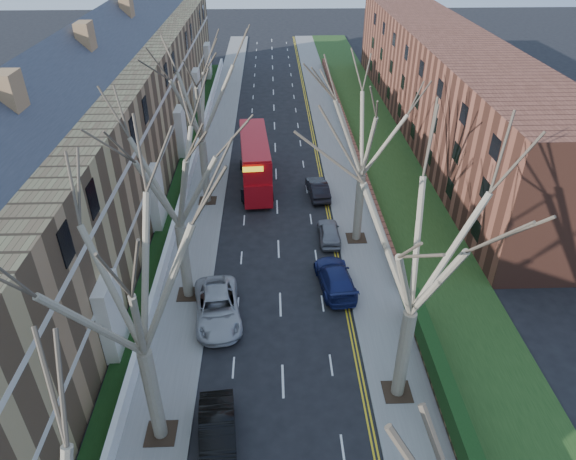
{
  "coord_description": "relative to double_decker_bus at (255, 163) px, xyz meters",
  "views": [
    {
      "loc": [
        -0.35,
        -9.08,
        20.77
      ],
      "look_at": [
        0.62,
        19.44,
        2.57
      ],
      "focal_mm": 32.0,
      "sensor_mm": 36.0,
      "label": 1
    }
  ],
  "objects": [
    {
      "name": "double_decker_bus",
      "position": [
        0.0,
        0.0,
        0.0
      ],
      "size": [
        3.08,
        10.05,
        4.19
      ],
      "rotation": [
        0.0,
        0.0,
        3.21
      ],
      "color": "#A80C13",
      "rests_on": "ground"
    },
    {
      "name": "tree_right_far",
      "position": [
        7.5,
        -9.05,
        7.19
      ],
      "size": [
        10.15,
        10.15,
        14.22
      ],
      "color": "#6D5F4D",
      "rests_on": "ground"
    },
    {
      "name": "tree_left_mid",
      "position": [
        -3.9,
        -25.05,
        7.51
      ],
      "size": [
        10.5,
        10.5,
        14.71
      ],
      "color": "#6D5F4D",
      "rests_on": "ground"
    },
    {
      "name": "tree_right_mid",
      "position": [
        7.5,
        -23.05,
        7.51
      ],
      "size": [
        10.5,
        10.5,
        14.71
      ],
      "color": "#6D5F4D",
      "rests_on": "ground"
    },
    {
      "name": "car_right_mid",
      "position": [
        5.5,
        -8.99,
        -1.4
      ],
      "size": [
        1.55,
        3.83,
        1.3
      ],
      "primitive_type": "imported",
      "rotation": [
        0.0,
        0.0,
        3.14
      ],
      "color": "gray",
      "rests_on": "ground"
    },
    {
      "name": "terrace_left",
      "position": [
        -11.85,
        -0.05,
        3.48
      ],
      "size": [
        9.7,
        78.0,
        13.6
      ],
      "color": "#98724D",
      "rests_on": "ground"
    },
    {
      "name": "car_left_far",
      "position": [
        -1.9,
        -17.11,
        -1.27
      ],
      "size": [
        3.3,
        5.89,
        1.55
      ],
      "primitive_type": "imported",
      "rotation": [
        0.0,
        0.0,
        0.13
      ],
      "color": "#A7A9AD",
      "rests_on": "ground"
    },
    {
      "name": "car_right_far",
      "position": [
        5.23,
        -2.32,
        -1.35
      ],
      "size": [
        1.89,
        4.35,
        1.39
      ],
      "primitive_type": "imported",
      "rotation": [
        0.0,
        0.0,
        3.24
      ],
      "color": "black",
      "rests_on": "ground"
    },
    {
      "name": "front_wall_left",
      "position": [
        -5.85,
        -0.05,
        -1.43
      ],
      "size": [
        0.3,
        78.0,
        1.0
      ],
      "color": "white",
      "rests_on": "ground"
    },
    {
      "name": "car_right_near",
      "position": [
        5.33,
        -14.46,
        -1.31
      ],
      "size": [
        2.62,
        5.26,
        1.47
      ],
      "primitive_type": "imported",
      "rotation": [
        0.0,
        0.0,
        3.26
      ],
      "color": "navy",
      "rests_on": "ground"
    },
    {
      "name": "flats_right",
      "position": [
        19.26,
        11.95,
        2.93
      ],
      "size": [
        13.97,
        54.0,
        10.0
      ],
      "color": "brown",
      "rests_on": "ground"
    },
    {
      "name": "tree_left_far",
      "position": [
        -3.9,
        -15.05,
        7.19
      ],
      "size": [
        10.15,
        10.15,
        14.22
      ],
      "color": "#6D5F4D",
      "rests_on": "ground"
    },
    {
      "name": "pavement_left",
      "position": [
        -4.2,
        7.95,
        -1.99
      ],
      "size": [
        3.0,
        102.0,
        0.12
      ],
      "primitive_type": "cube",
      "color": "slate",
      "rests_on": "ground"
    },
    {
      "name": "tree_left_dist",
      "position": [
        -3.9,
        -3.05,
        7.51
      ],
      "size": [
        10.5,
        10.5,
        14.71
      ],
      "color": "#6D5F4D",
      "rests_on": "ground"
    },
    {
      "name": "pavement_right",
      "position": [
        7.8,
        7.95,
        -1.99
      ],
      "size": [
        3.0,
        102.0,
        0.12
      ],
      "primitive_type": "cube",
      "color": "slate",
      "rests_on": "ground"
    },
    {
      "name": "grass_verge_right",
      "position": [
        12.3,
        7.95,
        -1.9
      ],
      "size": [
        6.0,
        102.0,
        0.06
      ],
      "color": "#1D3B15",
      "rests_on": "ground"
    },
    {
      "name": "car_left_mid",
      "position": [
        -1.21,
        -25.67,
        -1.29
      ],
      "size": [
        2.05,
        4.72,
        1.51
      ],
      "primitive_type": "imported",
      "rotation": [
        0.0,
        0.0,
        0.1
      ],
      "color": "black",
      "rests_on": "ground"
    }
  ]
}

